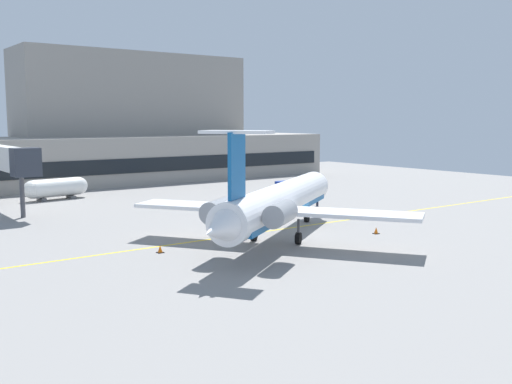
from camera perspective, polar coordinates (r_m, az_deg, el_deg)
ground at (r=48.76m, az=4.35°, el=-4.06°), size 120.00×120.00×0.11m
terminal_building at (r=92.96m, az=-13.03°, el=5.58°), size 70.60×16.76×19.51m
jet_bridge_west at (r=66.87m, az=-23.31°, el=3.03°), size 2.40×20.87×6.71m
regional_jet at (r=45.05m, az=2.15°, el=-1.00°), size 24.22×19.67×8.63m
pushback_tractor at (r=70.72m, az=2.30°, el=0.17°), size 4.02×2.38×1.91m
fuel_tank at (r=72.68m, az=-18.73°, el=0.39°), size 7.74×2.96×2.47m
marshaller at (r=64.18m, az=5.95°, el=-0.47°), size 0.79×0.43×1.93m
safety_cone_alpha at (r=54.65m, az=0.06°, el=-2.52°), size 0.47×0.47×0.55m
safety_cone_bravo at (r=49.37m, az=11.52°, el=-3.69°), size 0.47×0.47×0.55m
safety_cone_charlie at (r=42.13m, az=-9.24°, el=-5.48°), size 0.47×0.47×0.55m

